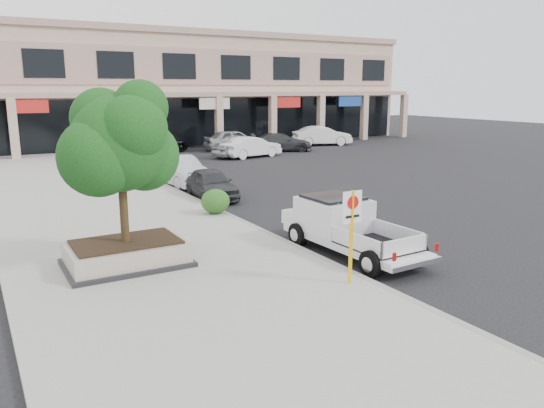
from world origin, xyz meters
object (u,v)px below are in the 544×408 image
(planter, at_px, (127,253))
(no_parking_sign, at_px, (352,224))
(pickup_truck, at_px, (353,228))
(lot_car_e, at_px, (234,140))
(curb_car_b, at_px, (180,171))
(lot_car_d, at_px, (158,144))
(planter_tree, at_px, (123,143))
(lot_car_f, at_px, (322,136))
(curb_car_d, at_px, (121,149))
(curb_car_c, at_px, (140,155))
(lot_car_a, at_px, (236,147))
(lot_car_b, at_px, (251,147))
(lot_car_c, at_px, (281,142))
(curb_car_a, at_px, (211,184))

(planter, bearing_deg, no_parking_sign, -43.06)
(pickup_truck, distance_m, lot_car_e, 27.26)
(curb_car_b, bearing_deg, lot_car_d, 70.83)
(pickup_truck, bearing_deg, planter_tree, 158.53)
(lot_car_f, bearing_deg, curb_car_d, 109.08)
(lot_car_f, bearing_deg, curb_car_c, 123.02)
(planter, relative_size, no_parking_sign, 1.39)
(curb_car_d, distance_m, lot_car_f, 17.24)
(planter_tree, relative_size, pickup_truck, 0.78)
(curb_car_c, relative_size, lot_car_a, 1.29)
(lot_car_d, relative_size, lot_car_f, 0.99)
(curb_car_d, bearing_deg, lot_car_f, 5.43)
(curb_car_b, height_order, lot_car_b, curb_car_b)
(lot_car_c, bearing_deg, planter, 164.66)
(lot_car_f, bearing_deg, lot_car_a, 125.99)
(pickup_truck, xyz_separation_m, lot_car_e, (8.79, 25.80, 0.01))
(no_parking_sign, bearing_deg, curb_car_d, 86.99)
(planter, relative_size, curb_car_b, 0.71)
(pickup_truck, distance_m, lot_car_c, 26.17)
(planter_tree, xyz_separation_m, lot_car_a, (13.04, 19.84, -2.73))
(lot_car_e, bearing_deg, curb_car_c, 124.43)
(curb_car_a, distance_m, lot_car_c, 18.30)
(planter, height_order, lot_car_c, lot_car_c)
(lot_car_d, bearing_deg, lot_car_f, -110.46)
(curb_car_d, distance_m, lot_car_e, 9.20)
(curb_car_a, distance_m, lot_car_e, 18.59)
(planter, xyz_separation_m, curb_car_b, (5.74, 11.36, 0.27))
(curb_car_a, relative_size, lot_car_f, 0.79)
(planter, xyz_separation_m, planter_tree, (0.13, 0.15, 2.94))
(curb_car_c, bearing_deg, curb_car_a, -82.53)
(no_parking_sign, bearing_deg, curb_car_a, 82.89)
(planter_tree, bearing_deg, curb_car_c, 72.77)
(planter, relative_size, lot_car_f, 0.65)
(planter, distance_m, planter_tree, 2.95)
(lot_car_d, relative_size, lot_car_e, 1.01)
(planter_tree, xyz_separation_m, curb_car_a, (5.68, 7.46, -2.75))
(curb_car_d, height_order, lot_car_e, lot_car_e)
(lot_car_d, distance_m, lot_car_e, 5.88)
(lot_car_e, bearing_deg, planter, 151.68)
(curb_car_b, bearing_deg, lot_car_f, 29.66)
(curb_car_a, relative_size, lot_car_a, 0.98)
(curb_car_d, relative_size, lot_car_a, 1.24)
(lot_car_b, distance_m, lot_car_c, 4.30)
(curb_car_c, distance_m, lot_car_a, 7.54)
(lot_car_b, xyz_separation_m, lot_car_f, (8.96, 4.06, 0.08))
(planter, height_order, curb_car_b, curb_car_b)
(lot_car_f, bearing_deg, planter, 152.40)
(curb_car_b, distance_m, lot_car_d, 14.35)
(pickup_truck, distance_m, lot_car_f, 30.47)
(lot_car_a, bearing_deg, lot_car_b, -151.03)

